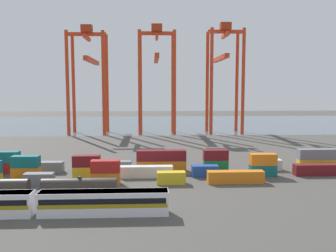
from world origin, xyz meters
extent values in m
plane|color=#4C4944|center=(0.00, 40.00, 0.00)|extent=(420.00, 420.00, 0.00)
cube|color=slate|center=(0.00, 130.56, 0.00)|extent=(400.00, 110.00, 0.01)
cube|color=silver|center=(3.98, -21.83, 1.95)|extent=(20.63, 3.10, 3.90)
cube|color=#9E8414|center=(3.98, -21.83, 1.85)|extent=(20.21, 3.14, 0.64)
cube|color=black|center=(3.98, -21.83, 2.63)|extent=(19.80, 3.13, 0.90)
cube|color=slate|center=(3.98, -21.83, 3.72)|extent=(20.42, 2.85, 0.36)
cube|color=#232326|center=(-1.47, -13.76, 0.55)|extent=(13.53, 2.50, 1.10)
cylinder|color=#2D2823|center=(-1.47, -13.76, 2.55)|extent=(13.53, 2.91, 2.91)
cylinder|color=#2D2823|center=(-1.47, -13.76, 4.19)|extent=(0.70, 0.70, 0.36)
cube|color=slate|center=(-11.93, -3.43, 1.30)|extent=(6.04, 2.44, 2.60)
cube|color=orange|center=(1.93, -3.43, 1.30)|extent=(6.04, 2.44, 2.60)
cube|color=#AD211C|center=(1.93, -3.43, 3.90)|extent=(6.04, 2.44, 2.60)
cube|color=gold|center=(15.79, -3.43, 1.30)|extent=(6.04, 2.44, 2.60)
cube|color=orange|center=(29.65, -3.43, 1.30)|extent=(12.10, 2.44, 2.60)
cube|color=orange|center=(-16.61, 2.51, 1.30)|extent=(6.04, 2.44, 2.60)
cube|color=#146066|center=(-16.61, 2.51, 3.90)|extent=(6.04, 2.44, 2.60)
cube|color=gold|center=(-3.09, 2.51, 1.30)|extent=(6.04, 2.44, 2.60)
cube|color=maroon|center=(-3.09, 2.51, 3.90)|extent=(6.04, 2.44, 2.60)
cube|color=silver|center=(10.42, 2.51, 1.30)|extent=(12.10, 2.44, 2.60)
cube|color=#1C4299|center=(23.94, 2.51, 1.30)|extent=(6.04, 2.44, 2.60)
cube|color=#146066|center=(37.46, 2.51, 1.30)|extent=(6.04, 2.44, 2.60)
cube|color=orange|center=(37.46, 2.51, 3.90)|extent=(6.04, 2.44, 2.60)
cube|color=maroon|center=(50.98, 2.51, 1.30)|extent=(12.10, 2.44, 2.60)
cube|color=slate|center=(-12.80, 8.45, 1.30)|extent=(6.04, 2.44, 2.60)
cube|color=slate|center=(0.62, 8.45, 1.30)|extent=(12.10, 2.44, 2.60)
cube|color=orange|center=(14.05, 8.45, 1.30)|extent=(12.10, 2.44, 2.60)
cube|color=maroon|center=(14.05, 8.45, 3.90)|extent=(12.10, 2.44, 2.60)
cube|color=#197538|center=(27.47, 8.45, 1.30)|extent=(6.04, 2.44, 2.60)
cube|color=maroon|center=(27.47, 8.45, 3.90)|extent=(6.04, 2.44, 2.60)
cube|color=silver|center=(40.89, 8.45, 1.30)|extent=(6.04, 2.44, 2.60)
cube|color=gold|center=(54.32, 8.45, 1.30)|extent=(12.10, 2.44, 2.60)
cube|color=slate|center=(54.32, 8.45, 3.90)|extent=(12.10, 2.44, 2.60)
cylinder|color=red|center=(-24.46, 79.71, 22.57)|extent=(1.50, 1.50, 45.14)
cylinder|color=red|center=(-8.96, 79.71, 22.57)|extent=(1.50, 1.50, 45.14)
cylinder|color=red|center=(-24.46, 91.67, 22.57)|extent=(1.50, 1.50, 45.14)
cylinder|color=red|center=(-8.96, 91.67, 22.57)|extent=(1.50, 1.50, 45.14)
cube|color=red|center=(-16.71, 85.69, 44.34)|extent=(17.09, 1.20, 1.60)
cube|color=red|center=(-16.71, 85.69, 42.74)|extent=(1.20, 13.56, 1.60)
cube|color=red|center=(-16.71, 98.19, 33.59)|extent=(2.00, 35.71, 2.00)
cube|color=#9F2C14|center=(-16.71, 85.69, 46.74)|extent=(4.80, 4.00, 3.20)
cylinder|color=red|center=(6.71, 80.42, 22.87)|extent=(1.50, 1.50, 45.73)
cylinder|color=red|center=(21.93, 80.42, 22.87)|extent=(1.50, 1.50, 45.73)
cylinder|color=red|center=(6.71, 90.96, 22.87)|extent=(1.50, 1.50, 45.73)
cylinder|color=red|center=(21.93, 90.96, 22.87)|extent=(1.50, 1.50, 45.73)
cube|color=red|center=(14.32, 85.69, 44.93)|extent=(16.82, 1.20, 1.60)
cube|color=red|center=(14.32, 85.69, 43.33)|extent=(1.20, 12.14, 1.60)
cube|color=red|center=(14.32, 98.86, 34.89)|extent=(2.00, 37.62, 2.00)
cube|color=#9F2C14|center=(14.32, 85.69, 47.33)|extent=(4.80, 4.00, 3.20)
cylinder|color=red|center=(38.28, 79.85, 23.35)|extent=(1.50, 1.50, 46.69)
cylinder|color=red|center=(52.43, 79.85, 23.35)|extent=(1.50, 1.50, 46.69)
cylinder|color=red|center=(38.28, 91.53, 23.35)|extent=(1.50, 1.50, 46.69)
cylinder|color=red|center=(52.43, 91.53, 23.35)|extent=(1.50, 1.50, 46.69)
cube|color=red|center=(45.35, 85.69, 45.89)|extent=(15.76, 1.20, 1.60)
cube|color=red|center=(45.35, 85.69, 44.29)|extent=(1.20, 13.27, 1.60)
cube|color=red|center=(45.35, 97.25, 34.94)|extent=(2.00, 33.02, 2.00)
cube|color=#9F2C14|center=(45.35, 85.69, 48.29)|extent=(4.80, 4.00, 3.20)
camera|label=1|loc=(11.56, -78.02, 20.10)|focal=38.31mm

